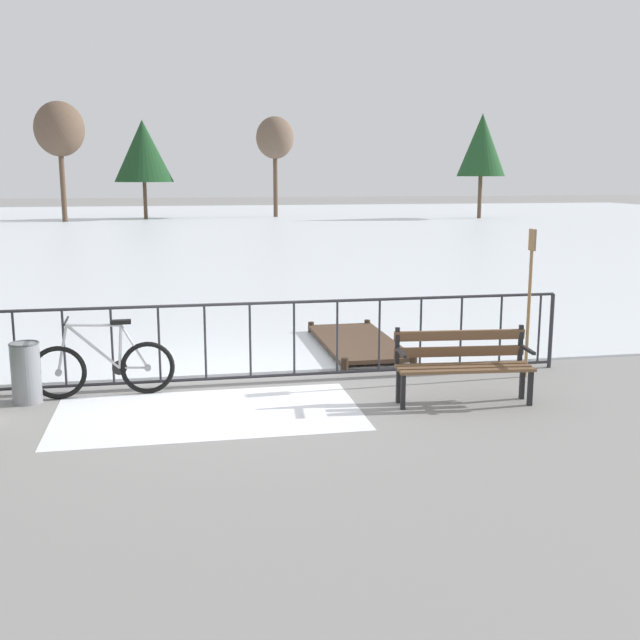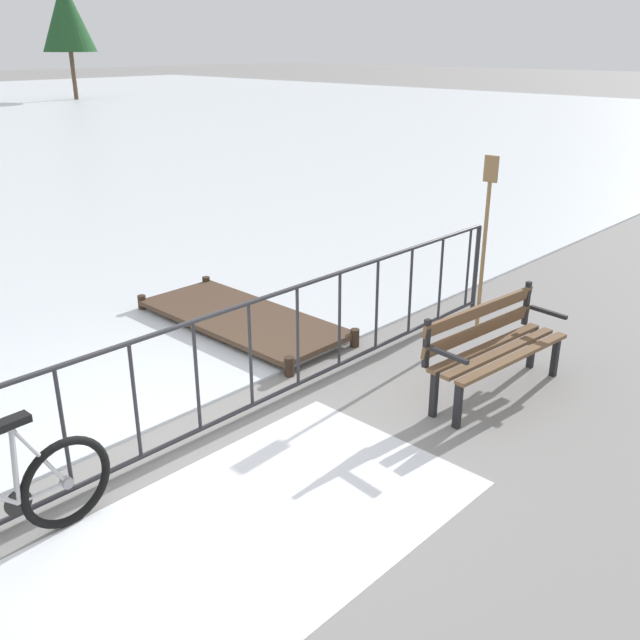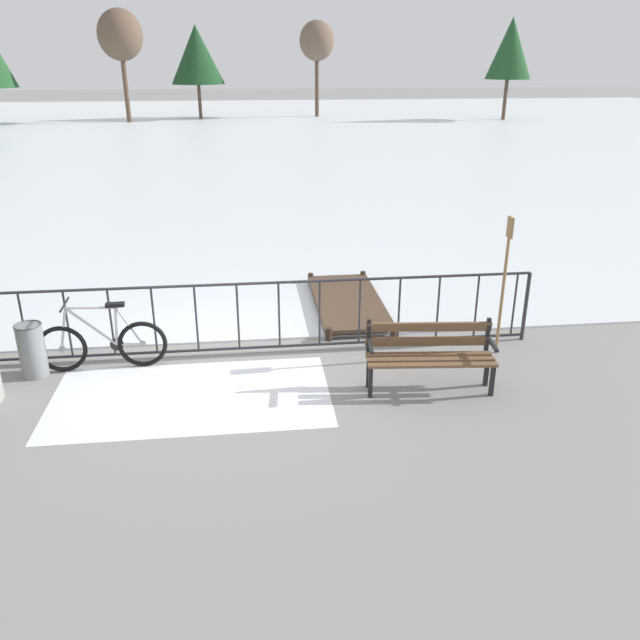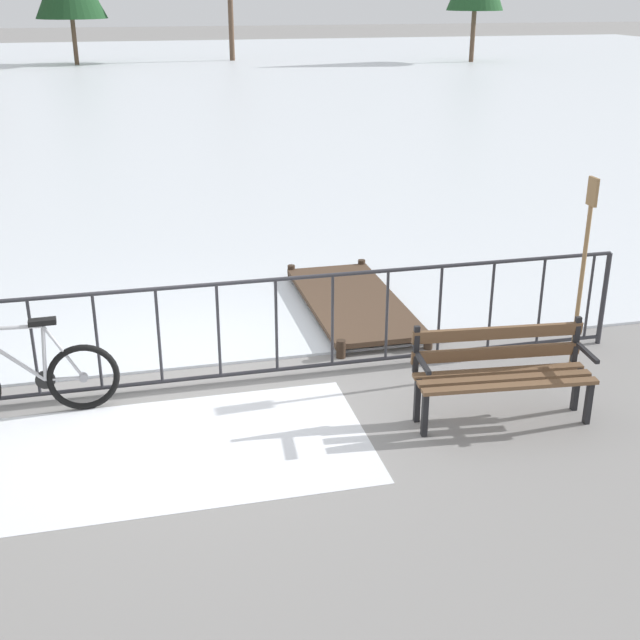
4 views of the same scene
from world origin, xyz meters
name	(u,v)px [view 4 (image 4 of 4)]	position (x,y,z in m)	size (l,w,h in m)	color
ground_plane	(192,386)	(0.00, 0.00, 0.00)	(160.00, 160.00, 0.00)	gray
frozen_pond	(127,83)	(0.00, 28.40, 0.01)	(80.00, 56.00, 0.03)	silver
snow_patch	(168,451)	(-0.32, -1.20, 0.00)	(3.46, 1.86, 0.01)	white
railing_fence	(189,334)	(0.00, 0.00, 0.56)	(9.06, 0.06, 1.07)	#2D2D33
bicycle_near_railing	(24,380)	(-1.53, -0.27, 0.37)	(1.71, 0.52, 0.97)	black
park_bench	(501,367)	(2.68, -1.30, 0.51)	(1.64, 0.62, 0.89)	brown
oar_upright	(584,260)	(3.94, -0.40, 1.14)	(0.04, 0.16, 1.98)	#937047
wooden_dock	(353,301)	(2.11, 1.60, 0.12)	(1.10, 2.71, 0.20)	#4C3828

